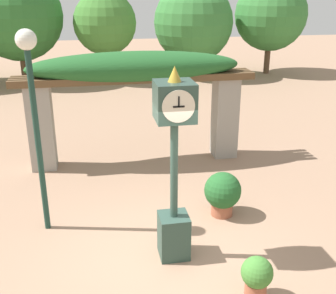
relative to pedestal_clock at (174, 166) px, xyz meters
name	(u,v)px	position (x,y,z in m)	size (l,w,h in m)	color
ground_plane	(167,258)	(-0.12, -0.06, -1.57)	(60.00, 60.00, 0.00)	#9E7A60
pedestal_clock	(174,166)	(0.00, 0.00, 0.00)	(0.55, 0.60, 3.06)	#2D473D
pergola	(135,80)	(-0.12, 4.02, 0.46)	(5.61, 1.16, 2.70)	gray
potted_plant_near_left	(223,192)	(1.15, 1.09, -1.10)	(0.69, 0.69, 0.86)	#9E563D
potted_plant_far_left	(257,276)	(0.92, -1.20, -1.20)	(0.44, 0.44, 0.65)	#9E563D
lamp_post	(32,92)	(-2.07, 1.22, 0.93)	(0.33, 0.33, 3.48)	#19382D
tree_line	(99,19)	(-0.62, 13.99, 1.17)	(18.74, 3.83, 4.80)	brown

